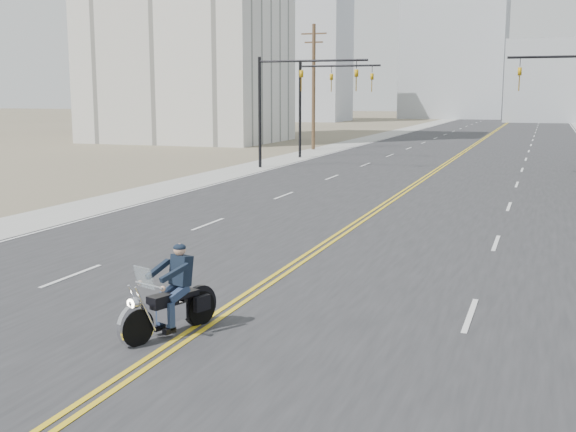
{
  "coord_description": "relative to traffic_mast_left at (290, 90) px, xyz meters",
  "views": [
    {
      "loc": [
        6.31,
        -11.1,
        4.61
      ],
      "look_at": [
        0.27,
        5.8,
        1.6
      ],
      "focal_mm": 45.0,
      "sensor_mm": 36.0,
      "label": 1
    }
  ],
  "objects": [
    {
      "name": "haze_bldg_d",
      "position": [
        -3.02,
        108.0,
        8.06
      ],
      "size": [
        20.0,
        15.0,
        26.0
      ],
      "primitive_type": "cube",
      "color": "#ADB2B7",
      "rests_on": "ground"
    },
    {
      "name": "traffic_mast_far",
      "position": [
        -0.33,
        8.0,
        -0.06
      ],
      "size": [
        6.1,
        0.26,
        7.0
      ],
      "color": "black",
      "rests_on": "ground"
    },
    {
      "name": "traffic_mast_left",
      "position": [
        0.0,
        0.0,
        0.0
      ],
      "size": [
        7.1,
        0.26,
        7.0
      ],
      "color": "black",
      "rests_on": "ground"
    },
    {
      "name": "motorcyclist",
      "position": [
        8.59,
        -31.2,
        -4.05
      ],
      "size": [
        1.67,
        2.46,
        1.77
      ],
      "primitive_type": null,
      "rotation": [
        0.0,
        0.0,
        2.8
      ],
      "color": "black",
      "rests_on": "ground"
    },
    {
      "name": "haze_bldg_f",
      "position": [
        -41.02,
        98.0,
        3.06
      ],
      "size": [
        12.0,
        12.0,
        16.0
      ],
      "primitive_type": "cube",
      "color": "#ADB2B7",
      "rests_on": "ground"
    },
    {
      "name": "ground_plane",
      "position": [
        8.98,
        -32.0,
        -4.94
      ],
      "size": [
        400.0,
        400.0,
        0.0
      ],
      "primitive_type": "plane",
      "color": "#776D56",
      "rests_on": "ground"
    },
    {
      "name": "utility_pole_left",
      "position": [
        -3.52,
        16.0,
        0.54
      ],
      "size": [
        2.2,
        0.3,
        10.5
      ],
      "color": "brown",
      "rests_on": "ground"
    },
    {
      "name": "sidewalk_left",
      "position": [
        -2.52,
        38.0,
        -4.93
      ],
      "size": [
        3.0,
        200.0,
        0.01
      ],
      "primitive_type": "cube",
      "color": "#A5A5A0",
      "rests_on": "ground"
    },
    {
      "name": "haze_bldg_a",
      "position": [
        -26.02,
        83.0,
        6.06
      ],
      "size": [
        14.0,
        12.0,
        22.0
      ],
      "primitive_type": "cube",
      "color": "#B7BCC6",
      "rests_on": "ground"
    },
    {
      "name": "road",
      "position": [
        8.98,
        38.0,
        -4.93
      ],
      "size": [
        20.0,
        200.0,
        0.01
      ],
      "primitive_type": "cube",
      "color": "#303033",
      "rests_on": "ground"
    },
    {
      "name": "haze_bldg_b",
      "position": [
        16.98,
        93.0,
        2.06
      ],
      "size": [
        18.0,
        14.0,
        14.0
      ],
      "primitive_type": "cube",
      "color": "#ADB2B7",
      "rests_on": "ground"
    }
  ]
}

